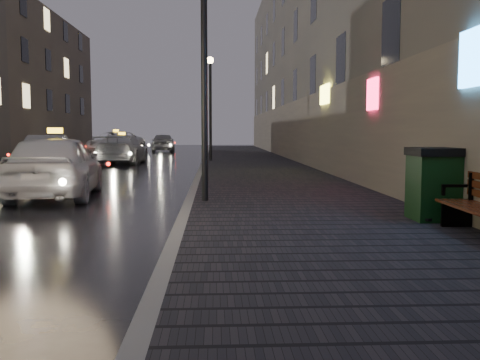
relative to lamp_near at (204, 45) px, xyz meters
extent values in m
plane|color=black|center=(-1.85, -6.00, -3.49)|extent=(120.00, 120.00, 0.00)
cube|color=black|center=(2.05, 15.00, -3.41)|extent=(4.60, 58.00, 0.15)
cube|color=slate|center=(-0.35, 15.00, -3.41)|extent=(0.20, 58.00, 0.15)
cube|color=slate|center=(-9.25, 15.00, -3.41)|extent=(0.20, 58.00, 0.15)
cube|color=#605B54|center=(5.25, 19.00, 3.01)|extent=(1.80, 50.00, 13.00)
cube|color=#6B6051|center=(-15.35, 33.00, 2.01)|extent=(6.00, 22.00, 11.00)
cylinder|color=black|center=(0.00, 0.00, -0.84)|extent=(0.14, 0.14, 5.00)
cylinder|color=black|center=(0.00, 16.00, -0.84)|extent=(0.14, 0.14, 5.00)
sphere|color=#FFD88C|center=(0.00, 16.00, 1.76)|extent=(0.36, 0.36, 0.36)
cube|color=black|center=(4.03, -3.40, -3.15)|extent=(0.48, 0.08, 0.38)
cube|color=black|center=(4.24, -3.41, -2.81)|extent=(0.06, 0.06, 0.67)
cube|color=black|center=(3.99, -3.40, -2.69)|extent=(0.40, 0.07, 0.05)
cube|color=#4D2610|center=(4.00, -4.12, -2.93)|extent=(0.67, 1.75, 0.04)
cube|color=black|center=(3.95, -2.72, -2.79)|extent=(0.75, 0.75, 1.09)
cube|color=black|center=(3.95, -2.72, -2.18)|extent=(0.81, 0.81, 0.14)
imported|color=silver|center=(-3.73, 1.88, -2.69)|extent=(2.35, 4.87, 1.60)
imported|color=#96989E|center=(-7.43, 12.95, -2.74)|extent=(2.09, 4.67, 1.49)
imported|color=#BABBC0|center=(-4.54, 16.07, -2.75)|extent=(2.17, 5.11, 1.47)
imported|color=silver|center=(-6.43, 24.81, -2.67)|extent=(3.46, 6.20, 1.64)
imported|color=gray|center=(-3.95, 31.48, -2.74)|extent=(2.34, 4.60, 1.50)
camera|label=1|loc=(0.22, -11.59, -1.83)|focal=40.00mm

